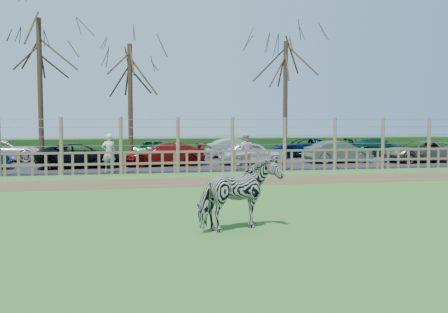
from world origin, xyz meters
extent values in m
plane|color=#5D8C49|center=(0.00, 0.00, 0.00)|extent=(120.00, 120.00, 0.00)
cube|color=brown|center=(0.00, 4.50, 0.01)|extent=(34.00, 2.80, 0.01)
cube|color=#232326|center=(0.00, 14.50, 0.02)|extent=(44.00, 13.00, 0.04)
cube|color=#1E4716|center=(0.00, 21.50, 0.55)|extent=(46.00, 2.00, 1.10)
cube|color=brown|center=(0.00, 8.00, 0.45)|extent=(30.00, 0.06, 0.10)
cube|color=brown|center=(0.00, 8.00, 0.95)|extent=(30.00, 0.06, 0.10)
cylinder|color=brown|center=(-5.00, 8.00, 1.25)|extent=(0.16, 0.16, 2.50)
cylinder|color=brown|center=(-2.50, 8.00, 1.25)|extent=(0.16, 0.16, 2.50)
cylinder|color=brown|center=(0.00, 8.00, 1.25)|extent=(0.16, 0.16, 2.50)
cylinder|color=brown|center=(2.50, 8.00, 1.25)|extent=(0.16, 0.16, 2.50)
cylinder|color=brown|center=(5.00, 8.00, 1.25)|extent=(0.16, 0.16, 2.50)
cylinder|color=brown|center=(7.50, 8.00, 1.25)|extent=(0.16, 0.16, 2.50)
cylinder|color=brown|center=(10.00, 8.00, 1.25)|extent=(0.16, 0.16, 2.50)
cylinder|color=brown|center=(12.50, 8.00, 1.25)|extent=(0.16, 0.16, 2.50)
cylinder|color=gray|center=(0.00, 8.00, 1.25)|extent=(30.00, 0.02, 0.02)
cylinder|color=gray|center=(0.00, 8.00, 1.65)|extent=(30.00, 0.02, 0.02)
cylinder|color=gray|center=(0.00, 8.00, 2.05)|extent=(30.00, 0.02, 0.02)
cylinder|color=gray|center=(0.00, 8.00, 2.40)|extent=(30.00, 0.02, 0.02)
cylinder|color=#3D2B1E|center=(-6.50, 12.50, 3.75)|extent=(0.26, 0.26, 7.50)
cylinder|color=#3D2B1E|center=(-2.00, 13.50, 3.25)|extent=(0.26, 0.26, 6.50)
cylinder|color=#3D2B1E|center=(7.00, 14.00, 3.50)|extent=(0.26, 0.26, 7.00)
imported|color=gray|center=(0.01, -4.08, 0.77)|extent=(2.00, 1.50, 1.54)
imported|color=silver|center=(-3.04, 8.56, 0.90)|extent=(0.72, 0.58, 1.72)
imported|color=#F0B7D5|center=(3.30, 8.78, 0.90)|extent=(1.00, 0.89, 1.72)
sphere|color=black|center=(3.68, 7.00, 0.10)|extent=(0.19, 0.19, 0.19)
sphere|color=black|center=(3.79, 7.00, 0.16)|extent=(0.10, 0.10, 0.10)
imported|color=black|center=(-4.45, 11.09, 0.64)|extent=(4.52, 2.48, 1.20)
imported|color=maroon|center=(-0.33, 11.39, 0.64)|extent=(4.25, 1.99, 1.20)
imported|color=silver|center=(4.26, 11.11, 0.64)|extent=(3.58, 1.58, 1.20)
imported|color=#54605C|center=(9.20, 11.34, 0.64)|extent=(3.72, 1.51, 1.20)
imported|color=#62655B|center=(13.83, 10.82, 0.64)|extent=(4.36, 2.09, 1.20)
imported|color=silver|center=(-8.98, 15.81, 0.64)|extent=(4.32, 2.00, 1.20)
imported|color=#175728|center=(-0.28, 16.18, 0.64)|extent=(3.66, 1.81, 1.20)
imported|color=#B1B2C5|center=(4.53, 16.36, 0.64)|extent=(3.76, 1.67, 1.20)
imported|color=#031647|center=(8.95, 16.21, 0.64)|extent=(4.51, 2.44, 1.20)
imported|color=#0D4330|center=(13.97, 15.85, 0.64)|extent=(4.20, 1.85, 1.20)
camera|label=1|loc=(-2.37, -14.26, 2.30)|focal=40.00mm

